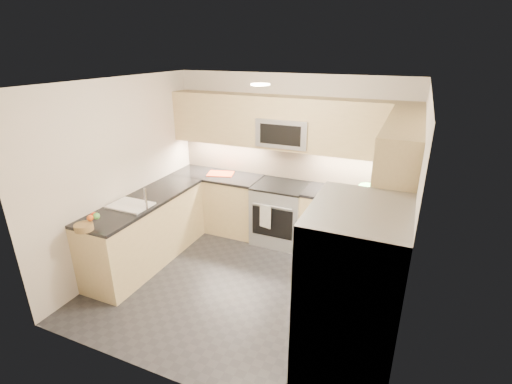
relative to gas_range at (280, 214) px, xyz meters
name	(u,v)px	position (x,y,z in m)	size (l,w,h in m)	color
floor	(245,284)	(0.00, -1.28, -0.46)	(3.60, 3.20, 0.00)	#26262B
ceiling	(243,83)	(0.00, -1.28, 2.04)	(3.60, 3.20, 0.02)	beige
wall_back	(288,158)	(0.00, 0.32, 0.79)	(3.60, 0.02, 2.50)	beige
wall_front	(159,263)	(0.00, -2.88, 0.79)	(3.60, 0.02, 2.50)	beige
wall_left	(123,174)	(-1.80, -1.28, 0.79)	(0.02, 3.20, 2.50)	beige
wall_right	(410,221)	(1.80, -1.28, 0.79)	(0.02, 3.20, 2.50)	beige
base_cab_back_left	(218,202)	(-1.09, 0.02, -0.01)	(1.42, 0.60, 0.90)	tan
base_cab_back_right	(352,226)	(1.09, 0.02, -0.01)	(1.42, 0.60, 0.90)	tan
base_cab_right	(371,275)	(1.50, -1.12, -0.01)	(0.60, 1.70, 0.90)	tan
base_cab_peninsula	(147,232)	(-1.50, -1.28, -0.01)	(0.60, 2.00, 0.90)	tan
countertop_back_left	(217,175)	(-1.09, 0.02, 0.47)	(1.42, 0.63, 0.04)	black
countertop_back_right	(355,196)	(1.09, 0.02, 0.47)	(1.42, 0.63, 0.04)	black
countertop_right	(376,238)	(1.50, -1.12, 0.47)	(0.63, 1.70, 0.04)	black
countertop_peninsula	(143,200)	(-1.50, -1.28, 0.47)	(0.63, 2.00, 0.04)	black
upper_cab_back	(286,123)	(0.00, 0.15, 1.37)	(3.60, 0.35, 0.75)	tan
upper_cab_right	(401,156)	(1.62, -1.00, 1.37)	(0.35, 1.95, 0.75)	tan
backsplash_back	(288,162)	(0.00, 0.32, 0.74)	(3.60, 0.01, 0.51)	tan
backsplash_right	(410,209)	(1.80, -0.82, 0.74)	(0.01, 2.30, 0.51)	tan
gas_range	(280,214)	(0.00, 0.00, 0.00)	(0.76, 0.65, 0.91)	#A4A8AC
range_cooktop	(281,186)	(0.00, 0.00, 0.46)	(0.76, 0.65, 0.03)	black
oven_door_glass	(272,223)	(0.00, -0.33, -0.01)	(0.62, 0.02, 0.45)	black
oven_handle	(272,206)	(0.00, -0.35, 0.26)	(0.02, 0.02, 0.60)	#B2B5BA
microwave	(285,132)	(0.00, 0.12, 1.24)	(0.76, 0.40, 0.40)	#929499
microwave_door	(280,135)	(0.00, -0.08, 1.24)	(0.60, 0.01, 0.28)	black
refrigerator	(349,312)	(1.45, -2.43, 0.45)	(0.70, 0.90, 1.80)	#95999D
fridge_handle_left	(298,309)	(1.08, -2.61, 0.49)	(0.02, 0.02, 1.20)	#B2B5BA
fridge_handle_right	(310,283)	(1.08, -2.25, 0.49)	(0.02, 0.02, 1.20)	#B2B5BA
sink_basin	(131,210)	(-1.50, -1.53, 0.42)	(0.52, 0.38, 0.16)	white
faucet	(146,199)	(-1.24, -1.53, 0.62)	(0.03, 0.03, 0.28)	silver
utensil_bowl	(368,191)	(1.26, 0.01, 0.56)	(0.27, 0.27, 0.16)	#54C45B
cutting_board	(221,174)	(-1.04, 0.06, 0.49)	(0.41, 0.28, 0.01)	red
fruit_basket	(84,227)	(-1.51, -2.26, 0.52)	(0.20, 0.20, 0.07)	olive
fruit_apple	(94,215)	(-1.51, -2.10, 0.60)	(0.08, 0.08, 0.08)	red
fruit_pear	(96,216)	(-1.47, -2.11, 0.60)	(0.08, 0.08, 0.08)	#57AD4A
dish_towel_check	(265,217)	(-0.09, -0.37, 0.10)	(0.18, 0.02, 0.35)	silver
fruit_orange	(90,218)	(-1.49, -2.17, 0.60)	(0.07, 0.07, 0.07)	orange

